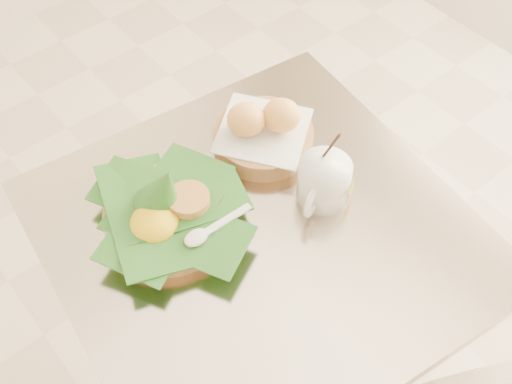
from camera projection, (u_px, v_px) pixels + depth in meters
cafe_table at (259, 292)px, 1.30m from camera, size 0.78×0.78×0.75m
rice_basket at (167, 211)px, 1.11m from camera, size 0.28×0.28×0.14m
bread_basket at (263, 132)px, 1.23m from camera, size 0.23×0.23×0.10m
coffee_mug at (323, 181)px, 1.14m from camera, size 0.13×0.10×0.16m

